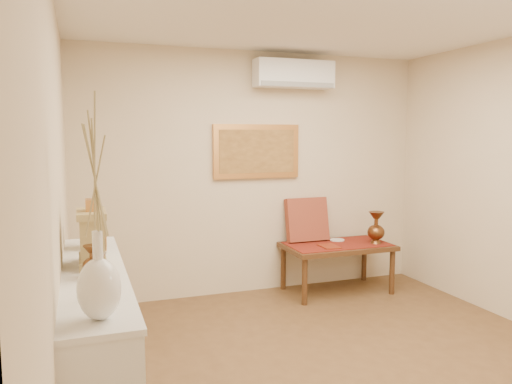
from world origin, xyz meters
name	(u,v)px	position (x,y,z in m)	size (l,w,h in m)	color
floor	(358,378)	(0.00, 0.00, 0.00)	(4.50, 4.50, 0.00)	brown
wall_back	(256,173)	(0.00, 2.25, 1.35)	(4.00, 0.02, 2.70)	beige
wall_left	(58,211)	(-2.00, 0.00, 1.35)	(0.02, 4.50, 2.70)	beige
white_vase	(96,207)	(-1.82, -0.83, 1.47)	(0.19, 0.19, 0.99)	silver
candlestick	(101,276)	(-1.80, -0.54, 1.09)	(0.11, 0.11, 0.23)	silver
brass_urn_small	(92,257)	(-1.83, -0.13, 1.10)	(0.11, 0.11, 0.24)	brown
table_cloth	(337,244)	(0.85, 1.88, 0.55)	(1.14, 0.59, 0.01)	maroon
brass_urn_tall	(376,224)	(1.27, 1.75, 0.78)	(0.20, 0.20, 0.44)	brown
plate	(337,240)	(0.93, 2.03, 0.56)	(0.17, 0.17, 0.01)	silver
menu	(329,246)	(0.68, 1.76, 0.56)	(0.18, 0.25, 0.01)	maroon
cushion	(307,220)	(0.59, 2.13, 0.81)	(0.50, 0.10, 0.50)	maroon
display_ledge	(96,350)	(-1.82, 0.00, 0.49)	(0.37, 2.02, 0.98)	silver
mantel_clock	(92,237)	(-1.82, 0.15, 1.15)	(0.17, 0.36, 0.41)	tan
wooden_chest	(94,230)	(-1.79, 0.66, 1.10)	(0.16, 0.21, 0.24)	tan
low_table	(337,250)	(0.85, 1.88, 0.48)	(1.20, 0.70, 0.55)	#4A2C16
painting	(257,151)	(0.00, 2.22, 1.60)	(1.00, 0.06, 0.60)	#BF7E3D
ac_unit	(294,74)	(0.40, 2.12, 2.45)	(0.90, 0.25, 0.30)	white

